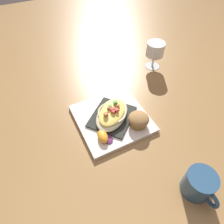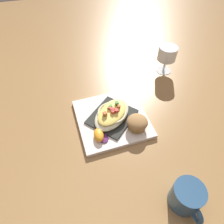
{
  "view_description": "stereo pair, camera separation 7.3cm",
  "coord_description": "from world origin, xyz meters",
  "px_view_note": "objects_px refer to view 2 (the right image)",
  "views": [
    {
      "loc": [
        -0.19,
        -0.44,
        0.6
      ],
      "look_at": [
        0.0,
        0.0,
        0.05
      ],
      "focal_mm": 32.21,
      "sensor_mm": 36.0,
      "label": 1
    },
    {
      "loc": [
        -0.13,
        -0.46,
        0.6
      ],
      "look_at": [
        0.0,
        0.0,
        0.05
      ],
      "focal_mm": 32.21,
      "sensor_mm": 36.0,
      "label": 2
    }
  ],
  "objects_px": {
    "square_plate": "(112,118)",
    "orange_garnish": "(99,135)",
    "muffin": "(137,123)",
    "gratin_dish": "(112,113)",
    "stemmed_glass": "(167,55)",
    "coffee_mug": "(186,197)"
  },
  "relations": [
    {
      "from": "orange_garnish",
      "to": "stemmed_glass",
      "type": "xyz_separation_m",
      "value": [
        0.38,
        0.3,
        0.06
      ]
    },
    {
      "from": "stemmed_glass",
      "to": "orange_garnish",
      "type": "bearing_deg",
      "value": -141.71
    },
    {
      "from": "gratin_dish",
      "to": "muffin",
      "type": "bearing_deg",
      "value": -42.39
    },
    {
      "from": "square_plate",
      "to": "orange_garnish",
      "type": "xyz_separation_m",
      "value": [
        -0.07,
        -0.08,
        0.02
      ]
    },
    {
      "from": "gratin_dish",
      "to": "coffee_mug",
      "type": "distance_m",
      "value": 0.36
    },
    {
      "from": "orange_garnish",
      "to": "gratin_dish",
      "type": "bearing_deg",
      "value": 49.14
    },
    {
      "from": "stemmed_glass",
      "to": "square_plate",
      "type": "bearing_deg",
      "value": -144.47
    },
    {
      "from": "stemmed_glass",
      "to": "gratin_dish",
      "type": "bearing_deg",
      "value": -144.47
    },
    {
      "from": "square_plate",
      "to": "gratin_dish",
      "type": "distance_m",
      "value": 0.03
    },
    {
      "from": "orange_garnish",
      "to": "coffee_mug",
      "type": "height_order",
      "value": "coffee_mug"
    },
    {
      "from": "square_plate",
      "to": "orange_garnish",
      "type": "distance_m",
      "value": 0.1
    },
    {
      "from": "square_plate",
      "to": "gratin_dish",
      "type": "relative_size",
      "value": 1.31
    },
    {
      "from": "square_plate",
      "to": "muffin",
      "type": "relative_size",
      "value": 3.43
    },
    {
      "from": "square_plate",
      "to": "gratin_dish",
      "type": "bearing_deg",
      "value": 39.73
    },
    {
      "from": "coffee_mug",
      "to": "orange_garnish",
      "type": "bearing_deg",
      "value": 124.35
    },
    {
      "from": "muffin",
      "to": "orange_garnish",
      "type": "relative_size",
      "value": 1.18
    },
    {
      "from": "coffee_mug",
      "to": "stemmed_glass",
      "type": "distance_m",
      "value": 0.61
    },
    {
      "from": "coffee_mug",
      "to": "square_plate",
      "type": "bearing_deg",
      "value": 108.84
    },
    {
      "from": "gratin_dish",
      "to": "stemmed_glass",
      "type": "xyz_separation_m",
      "value": [
        0.32,
        0.23,
        0.05
      ]
    },
    {
      "from": "gratin_dish",
      "to": "muffin",
      "type": "relative_size",
      "value": 2.61
    },
    {
      "from": "square_plate",
      "to": "coffee_mug",
      "type": "xyz_separation_m",
      "value": [
        0.12,
        -0.34,
        0.03
      ]
    },
    {
      "from": "gratin_dish",
      "to": "orange_garnish",
      "type": "bearing_deg",
      "value": -130.86
    }
  ]
}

